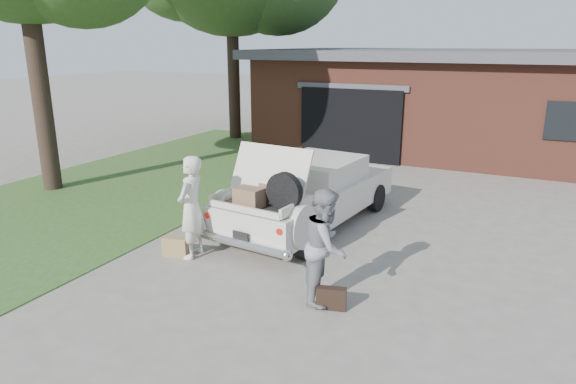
% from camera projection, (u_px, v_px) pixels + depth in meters
% --- Properties ---
extents(ground, '(90.00, 90.00, 0.00)m').
position_uv_depth(ground, '(272.00, 265.00, 8.45)').
color(ground, gray).
rests_on(ground, ground).
extents(grass_strip, '(6.00, 16.00, 0.02)m').
position_uv_depth(grass_strip, '(139.00, 183.00, 13.35)').
color(grass_strip, '#2D4C1E').
rests_on(grass_strip, ground).
extents(house, '(12.80, 7.80, 3.30)m').
position_uv_depth(house, '(454.00, 99.00, 17.45)').
color(house, brown).
rests_on(house, ground).
extents(sedan, '(2.24, 4.74, 1.82)m').
position_uv_depth(sedan, '(309.00, 193.00, 10.14)').
color(sedan, beige).
rests_on(sedan, ground).
extents(woman_left, '(0.51, 0.69, 1.76)m').
position_uv_depth(woman_left, '(191.00, 207.00, 8.57)').
color(woman_left, silver).
rests_on(woman_left, ground).
extents(woman_right, '(0.75, 0.89, 1.64)m').
position_uv_depth(woman_right, '(326.00, 246.00, 7.11)').
color(woman_right, gray).
rests_on(woman_right, ground).
extents(suitcase_left, '(0.46, 0.23, 0.34)m').
position_uv_depth(suitcase_left, '(175.00, 247.00, 8.76)').
color(suitcase_left, '#9D8150').
rests_on(suitcase_left, ground).
extents(suitcase_right, '(0.43, 0.23, 0.32)m').
position_uv_depth(suitcase_right, '(331.00, 298.00, 7.02)').
color(suitcase_right, black).
rests_on(suitcase_right, ground).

